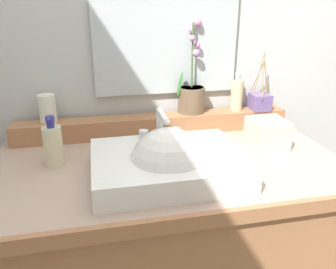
{
  "coord_description": "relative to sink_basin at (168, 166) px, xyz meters",
  "views": [
    {
      "loc": [
        -0.23,
        -1.04,
        1.35
      ],
      "look_at": [
        -0.01,
        -0.03,
        0.94
      ],
      "focal_mm": 36.49,
      "sensor_mm": 36.0,
      "label": 1
    }
  ],
  "objects": [
    {
      "name": "vanity_cabinet",
      "position": [
        0.03,
        0.11,
        -0.45
      ],
      "size": [
        1.2,
        0.67,
        0.84
      ],
      "color": "#A66F49",
      "rests_on": "ground"
    },
    {
      "name": "soap_dispenser",
      "position": [
        0.38,
        0.39,
        0.11
      ],
      "size": [
        0.05,
        0.05,
        0.17
      ],
      "color": "beige",
      "rests_on": "back_ledge"
    },
    {
      "name": "wall_back",
      "position": [
        0.03,
        0.55,
        0.46
      ],
      "size": [
        2.87,
        0.2,
        2.67
      ],
      "primitive_type": "cube",
      "color": "silver",
      "rests_on": "ground"
    },
    {
      "name": "tumbler_cup",
      "position": [
        -0.39,
        0.39,
        0.09
      ],
      "size": [
        0.07,
        0.07,
        0.11
      ],
      "primitive_type": "cylinder",
      "color": "white",
      "rests_on": "back_ledge"
    },
    {
      "name": "lotion_bottle",
      "position": [
        -0.35,
        0.16,
        0.03
      ],
      "size": [
        0.06,
        0.07,
        0.17
      ],
      "color": "beige",
      "rests_on": "vanity_cabinet"
    },
    {
      "name": "sink_basin",
      "position": [
        0.0,
        0.0,
        0.0
      ],
      "size": [
        0.47,
        0.35,
        0.27
      ],
      "color": "white",
      "rests_on": "vanity_cabinet"
    },
    {
      "name": "potted_plant",
      "position": [
        0.19,
        0.4,
        0.12
      ],
      "size": [
        0.13,
        0.12,
        0.38
      ],
      "color": "brown",
      "rests_on": "back_ledge"
    },
    {
      "name": "tissue_box",
      "position": [
        0.41,
        0.14,
        0.02
      ],
      "size": [
        0.13,
        0.13,
        0.11
      ],
      "primitive_type": "cube",
      "rotation": [
        0.0,
        0.0,
        0.0
      ],
      "color": "beige",
      "rests_on": "vanity_cabinet"
    },
    {
      "name": "mirror",
      "position": [
        0.09,
        0.43,
        0.43
      ],
      "size": [
        0.58,
        0.02,
        0.61
      ],
      "primitive_type": "cube",
      "color": "silver"
    },
    {
      "name": "reed_diffuser",
      "position": [
        0.49,
        0.37,
        0.08
      ],
      "size": [
        0.08,
        0.1,
        0.24
      ],
      "color": "slate",
      "rests_on": "back_ledge"
    },
    {
      "name": "back_ledge",
      "position": [
        0.03,
        0.38,
        0.0
      ],
      "size": [
        1.13,
        0.09,
        0.08
      ],
      "primitive_type": "cube",
      "color": "#A66F49",
      "rests_on": "vanity_cabinet"
    }
  ]
}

